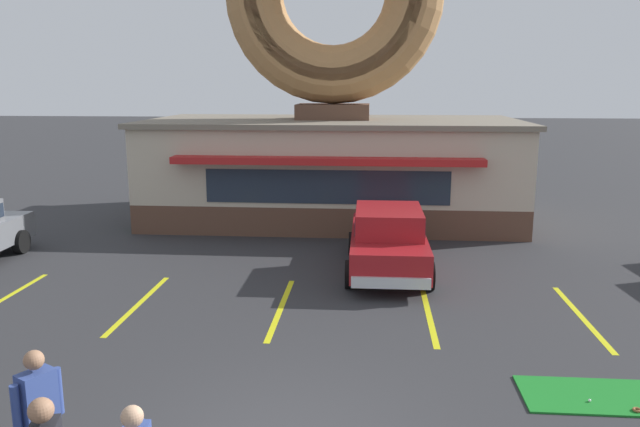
{
  "coord_description": "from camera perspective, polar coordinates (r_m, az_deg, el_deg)",
  "views": [
    {
      "loc": [
        1.06,
        -7.04,
        4.51
      ],
      "look_at": [
        0.07,
        5.0,
        2.0
      ],
      "focal_mm": 35.0,
      "sensor_mm": 36.0,
      "label": 1
    }
  ],
  "objects": [
    {
      "name": "donut_shop_building",
      "position": [
        21.03,
        1.21,
        9.65
      ],
      "size": [
        12.3,
        6.75,
        10.96
      ],
      "color": "brown",
      "rests_on": "ground"
    },
    {
      "name": "mini_donut_mid_centre",
      "position": [
        10.15,
        27.0,
        -15.7
      ],
      "size": [
        0.13,
        0.13,
        0.04
      ],
      "primitive_type": "torus",
      "color": "brown",
      "rests_on": "putting_mat"
    },
    {
      "name": "golf_ball",
      "position": [
        10.13,
        23.43,
        -15.41
      ],
      "size": [
        0.04,
        0.04,
        0.04
      ],
      "primitive_type": "sphere",
      "color": "white",
      "rests_on": "putting_mat"
    },
    {
      "name": "car_red",
      "position": [
        15.21,
        6.25,
        -2.16
      ],
      "size": [
        2.0,
        4.57,
        1.6
      ],
      "color": "maroon",
      "rests_on": "ground"
    },
    {
      "name": "pedestrian_hooded_kid",
      "position": [
        7.91,
        -24.29,
        -16.3
      ],
      "size": [
        0.4,
        0.53,
        1.67
      ],
      "color": "slate",
      "rests_on": "ground"
    },
    {
      "name": "trash_bin",
      "position": [
        20.15,
        -16.09,
        -0.2
      ],
      "size": [
        0.57,
        0.57,
        0.97
      ],
      "color": "#1E662D",
      "rests_on": "ground"
    },
    {
      "name": "parking_stripe_far_left",
      "position": [
        15.03,
        -27.05,
        -7.04
      ],
      "size": [
        0.12,
        3.6,
        0.01
      ],
      "primitive_type": "cube",
      "color": "yellow",
      "rests_on": "ground"
    },
    {
      "name": "parking_stripe_left",
      "position": [
        13.72,
        -16.22,
        -7.92
      ],
      "size": [
        0.12,
        3.6,
        0.01
      ],
      "primitive_type": "cube",
      "color": "yellow",
      "rests_on": "ground"
    },
    {
      "name": "parking_stripe_mid_left",
      "position": [
        12.98,
        -3.6,
        -8.6
      ],
      "size": [
        0.12,
        3.6,
        0.01
      ],
      "primitive_type": "cube",
      "color": "yellow",
      "rests_on": "ground"
    },
    {
      "name": "parking_stripe_centre",
      "position": [
        12.91,
        9.86,
        -8.88
      ],
      "size": [
        0.12,
        3.6,
        0.01
      ],
      "primitive_type": "cube",
      "color": "yellow",
      "rests_on": "ground"
    },
    {
      "name": "parking_stripe_mid_right",
      "position": [
        13.52,
        22.77,
        -8.68
      ],
      "size": [
        0.12,
        3.6,
        0.01
      ],
      "primitive_type": "cube",
      "color": "yellow",
      "rests_on": "ground"
    }
  ]
}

